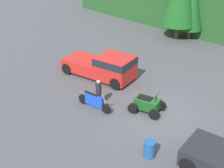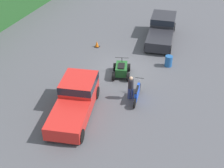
# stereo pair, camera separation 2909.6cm
# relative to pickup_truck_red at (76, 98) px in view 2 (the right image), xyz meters

# --- Properties ---
(ground_plane) EXTENTS (80.00, 80.00, 0.00)m
(ground_plane) POSITION_rel_pickup_truck_red_xyz_m (5.52, -1.00, -0.96)
(ground_plane) COLOR #4C4C51
(pickup_truck_red) EXTENTS (5.63, 3.16, 1.83)m
(pickup_truck_red) POSITION_rel_pickup_truck_red_xyz_m (0.00, 0.00, 0.00)
(pickup_truck_red) COLOR red
(pickup_truck_red) RESTS_ON ground_plane
(pickup_truck_second) EXTENTS (5.98, 2.90, 1.83)m
(pickup_truck_second) POSITION_rel_pickup_truck_red_xyz_m (12.28, -2.64, 0.00)
(pickup_truck_second) COLOR #232328
(pickup_truck_second) RESTS_ON ground_plane
(dirt_bike) EXTENTS (2.43, 0.61, 1.19)m
(dirt_bike) POSITION_rel_pickup_truck_red_xyz_m (2.47, -3.30, -0.47)
(dirt_bike) COLOR black
(dirt_bike) RESTS_ON ground_plane
(quad_atv) EXTENTS (2.22, 1.78, 1.23)m
(quad_atv) POSITION_rel_pickup_truck_red_xyz_m (4.94, -1.32, -0.48)
(quad_atv) COLOR black
(quad_atv) RESTS_ON ground_plane
(rider_person) EXTENTS (0.45, 0.45, 1.75)m
(rider_person) POSITION_rel_pickup_truck_red_xyz_m (2.41, -2.85, -0.01)
(rider_person) COLOR navy
(rider_person) RESTS_ON ground_plane
(traffic_cone) EXTENTS (0.42, 0.42, 0.55)m
(traffic_cone) POSITION_rel_pickup_truck_red_xyz_m (8.51, 2.20, -0.71)
(traffic_cone) COLOR black
(traffic_cone) RESTS_ON ground_plane
(steel_barrel) EXTENTS (0.58, 0.58, 0.88)m
(steel_barrel) POSITION_rel_pickup_truck_red_xyz_m (7.54, -4.33, -0.52)
(steel_barrel) COLOR #1E5193
(steel_barrel) RESTS_ON ground_plane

